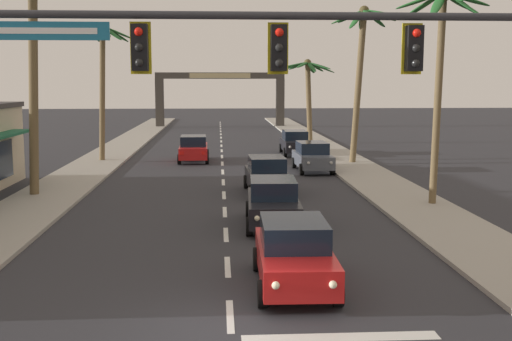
{
  "coord_description": "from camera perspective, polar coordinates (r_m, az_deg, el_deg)",
  "views": [
    {
      "loc": [
        -0.22,
        -12.61,
        5.1
      ],
      "look_at": [
        1.0,
        8.0,
        2.2
      ],
      "focal_mm": 44.39,
      "sensor_mm": 36.0,
      "label": 1
    }
  ],
  "objects": [
    {
      "name": "sedan_fifth_in_queue",
      "position": [
        29.16,
        1.0,
        -0.38
      ],
      "size": [
        2.05,
        4.49,
        1.68
      ],
      "color": "black",
      "rests_on": "ground"
    },
    {
      "name": "ground_plane",
      "position": [
        13.6,
        -2.29,
        -14.03
      ],
      "size": [
        220.0,
        220.0,
        0.0
      ],
      "primitive_type": "plane",
      "color": "#2D2D33"
    },
    {
      "name": "lane_markings",
      "position": [
        33.25,
        -2.27,
        -0.82
      ],
      "size": [
        4.28,
        88.05,
        0.01
      ],
      "color": "silver",
      "rests_on": "ground"
    },
    {
      "name": "sedan_oncoming_far",
      "position": [
        40.87,
        -5.64,
        1.99
      ],
      "size": [
        2.0,
        4.47,
        1.68
      ],
      "color": "red",
      "rests_on": "ground"
    },
    {
      "name": "town_gateway_arch",
      "position": [
        72.05,
        -3.25,
        7.12
      ],
      "size": [
        14.53,
        0.9,
        6.14
      ],
      "color": "#423D38",
      "rests_on": "ground"
    },
    {
      "name": "sedan_lead_at_stop_bar",
      "position": [
        15.95,
        3.45,
        -7.45
      ],
      "size": [
        2.01,
        4.47,
        1.68
      ],
      "color": "red",
      "rests_on": "ground"
    },
    {
      "name": "palm_right_third",
      "position": [
        39.76,
        9.46,
        10.2
      ],
      "size": [
        4.21,
        4.11,
        9.67
      ],
      "color": "brown",
      "rests_on": "ground"
    },
    {
      "name": "palm_right_second",
      "position": [
        26.75,
        16.39,
        10.98
      ],
      "size": [
        3.78,
        3.76,
        8.84
      ],
      "color": "brown",
      "rests_on": "ground"
    },
    {
      "name": "palm_right_farthest",
      "position": [
        52.84,
        4.71,
        7.87
      ],
      "size": [
        4.67,
        4.51,
        6.96
      ],
      "color": "brown",
      "rests_on": "ground"
    },
    {
      "name": "sedan_third_in_queue",
      "position": [
        22.5,
        1.56,
        -2.88
      ],
      "size": [
        2.08,
        4.5,
        1.68
      ],
      "color": "black",
      "rests_on": "ground"
    },
    {
      "name": "palm_left_third",
      "position": [
        41.43,
        -13.64,
        9.6
      ],
      "size": [
        3.75,
        3.65,
        8.79
      ],
      "color": "brown",
      "rests_on": "ground"
    },
    {
      "name": "palm_left_second",
      "position": [
        29.51,
        -19.5,
        11.26
      ],
      "size": [
        4.61,
        4.59,
        10.15
      ],
      "color": "brown",
      "rests_on": "ground"
    },
    {
      "name": "traffic_signal_mast",
      "position": [
        13.27,
        9.72,
        8.39
      ],
      "size": [
        11.4,
        0.41,
        7.28
      ],
      "color": "#2D2D33",
      "rests_on": "ground"
    },
    {
      "name": "sedan_parked_mid_kerb",
      "position": [
        44.81,
        3.54,
        2.54
      ],
      "size": [
        1.97,
        4.46,
        1.68
      ],
      "color": "black",
      "rests_on": "ground"
    },
    {
      "name": "sedan_parked_nearest_kerb",
      "position": [
        36.41,
        5.11,
        1.27
      ],
      "size": [
        2.06,
        4.49,
        1.68
      ],
      "color": "#4C515B",
      "rests_on": "ground"
    },
    {
      "name": "sidewalk_left",
      "position": [
        33.85,
        -16.3,
        -0.87
      ],
      "size": [
        3.2,
        110.0,
        0.14
      ],
      "primitive_type": "cube",
      "color": "#9E998E",
      "rests_on": "ground"
    },
    {
      "name": "sidewalk_right",
      "position": [
        33.95,
        10.3,
        -0.65
      ],
      "size": [
        3.2,
        110.0,
        0.14
      ],
      "primitive_type": "cube",
      "color": "#9E998E",
      "rests_on": "ground"
    }
  ]
}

